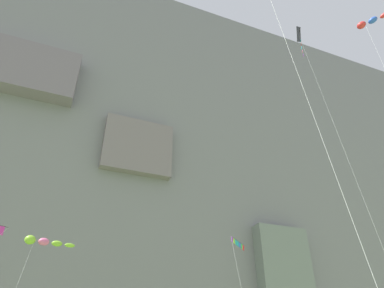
% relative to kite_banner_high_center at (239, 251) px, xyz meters
% --- Properties ---
extents(cliff_face, '(180.00, 32.71, 67.49)m').
position_rel_kite_banner_high_center_xyz_m(cliff_face, '(-5.10, 34.35, 22.52)').
color(cliff_face, gray).
rests_on(cliff_face, ground).
extents(kite_banner_high_center, '(2.69, 5.89, 12.11)m').
position_rel_kite_banner_high_center_xyz_m(kite_banner_high_center, '(0.00, 0.00, 0.00)').
color(kite_banner_high_center, black).
rests_on(kite_banner_high_center, ground).
extents(kite_diamond_high_right, '(2.30, 3.49, 32.10)m').
position_rel_kite_banner_high_center_xyz_m(kite_diamond_high_right, '(4.56, -6.87, 18.94)').
color(kite_diamond_high_right, black).
rests_on(kite_diamond_high_right, ground).
extents(kite_windsock_low_left, '(4.30, 3.56, 30.10)m').
position_rel_kite_banner_high_center_xyz_m(kite_windsock_low_left, '(8.77, -11.36, 18.28)').
color(kite_windsock_low_left, red).
rests_on(kite_windsock_low_left, ground).
extents(kite_windsock_front_field, '(4.72, 5.96, 13.12)m').
position_rel_kite_banner_high_center_xyz_m(kite_windsock_front_field, '(-14.73, 8.53, 1.47)').
color(kite_windsock_front_field, '#8CCC33').
rests_on(kite_windsock_front_field, ground).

